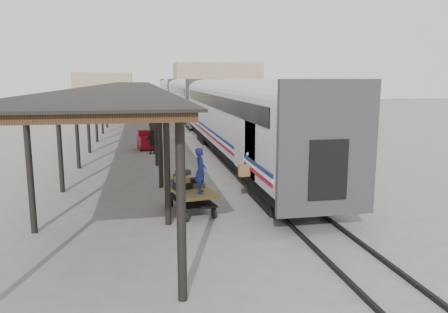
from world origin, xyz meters
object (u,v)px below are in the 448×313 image
pedestrian (153,142)px  baggage_cart (191,194)px  porter (201,171)px  luggage_tug (145,141)px

pedestrian → baggage_cart: bearing=78.7°
baggage_cart → porter: (0.25, -0.65, 0.98)m
baggage_cart → pedestrian: (-1.03, 12.56, 0.13)m
porter → pedestrian: (-1.28, 13.21, -0.85)m
porter → pedestrian: size_ratio=0.99×
baggage_cart → luggage_tug: bearing=85.2°
baggage_cart → porter: bearing=-79.5°
baggage_cart → porter: 1.21m
luggage_tug → porter: (1.72, -15.05, 1.06)m
porter → luggage_tug: bearing=14.5°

